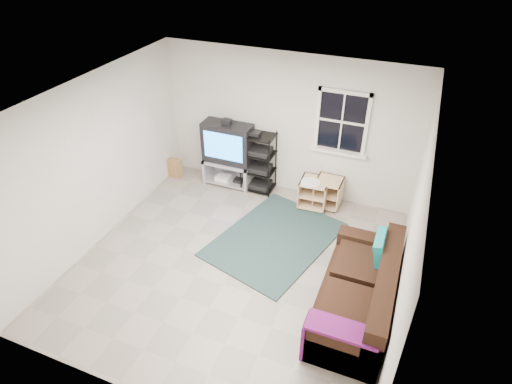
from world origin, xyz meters
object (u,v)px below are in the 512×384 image
at_px(side_table_left, 329,191).
at_px(tv_unit, 228,149).
at_px(av_rack, 258,166).
at_px(sofa, 359,295).
at_px(side_table_right, 314,191).

bearing_deg(side_table_left, tv_unit, -179.39).
distance_m(av_rack, sofa, 3.27).
bearing_deg(av_rack, side_table_left, 0.08).
bearing_deg(tv_unit, side_table_right, -3.61).
height_order(av_rack, side_table_left, av_rack).
distance_m(side_table_left, side_table_right, 0.28).
distance_m(side_table_right, sofa, 2.48).
relative_size(tv_unit, av_rack, 1.15).
height_order(av_rack, sofa, av_rack).
distance_m(side_table_left, sofa, 2.49).
bearing_deg(side_table_left, side_table_right, -152.04).
height_order(tv_unit, side_table_left, tv_unit).
xyz_separation_m(av_rack, side_table_left, (1.36, 0.00, -0.23)).
xyz_separation_m(tv_unit, av_rack, (0.60, 0.02, -0.23)).
bearing_deg(av_rack, sofa, -44.68).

